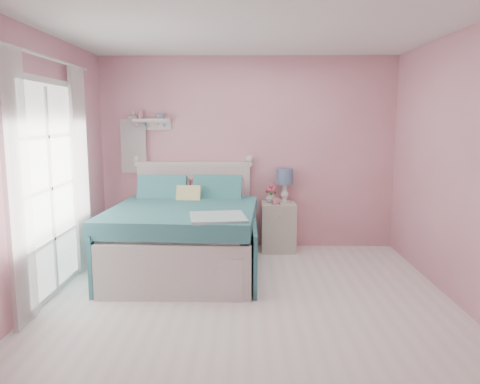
{
  "coord_description": "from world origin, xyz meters",
  "views": [
    {
      "loc": [
        -0.03,
        -4.15,
        1.75
      ],
      "look_at": [
        -0.1,
        1.2,
        0.93
      ],
      "focal_mm": 35.0,
      "sensor_mm": 36.0,
      "label": 1
    }
  ],
  "objects_px": {
    "nightstand": "(278,227)",
    "teacup": "(276,201)",
    "table_lamp": "(285,179)",
    "vase": "(271,197)",
    "bed": "(185,235)"
  },
  "relations": [
    {
      "from": "table_lamp",
      "to": "bed",
      "type": "bearing_deg",
      "value": -144.01
    },
    {
      "from": "table_lamp",
      "to": "vase",
      "type": "relative_size",
      "value": 3.07
    },
    {
      "from": "nightstand",
      "to": "bed",
      "type": "bearing_deg",
      "value": -145.66
    },
    {
      "from": "nightstand",
      "to": "teacup",
      "type": "bearing_deg",
      "value": -111.35
    },
    {
      "from": "vase",
      "to": "teacup",
      "type": "relative_size",
      "value": 1.29
    },
    {
      "from": "bed",
      "to": "table_lamp",
      "type": "bearing_deg",
      "value": 39.49
    },
    {
      "from": "table_lamp",
      "to": "teacup",
      "type": "bearing_deg",
      "value": -120.2
    },
    {
      "from": "nightstand",
      "to": "vase",
      "type": "distance_m",
      "value": 0.41
    },
    {
      "from": "nightstand",
      "to": "vase",
      "type": "xyz_separation_m",
      "value": [
        -0.1,
        0.02,
        0.4
      ]
    },
    {
      "from": "nightstand",
      "to": "vase",
      "type": "bearing_deg",
      "value": 167.3
    },
    {
      "from": "table_lamp",
      "to": "nightstand",
      "type": "bearing_deg",
      "value": -127.58
    },
    {
      "from": "vase",
      "to": "teacup",
      "type": "height_order",
      "value": "vase"
    },
    {
      "from": "bed",
      "to": "vase",
      "type": "bearing_deg",
      "value": 41.15
    },
    {
      "from": "table_lamp",
      "to": "vase",
      "type": "xyz_separation_m",
      "value": [
        -0.19,
        -0.09,
        -0.24
      ]
    },
    {
      "from": "bed",
      "to": "vase",
      "type": "xyz_separation_m",
      "value": [
        1.05,
        0.81,
        0.32
      ]
    }
  ]
}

